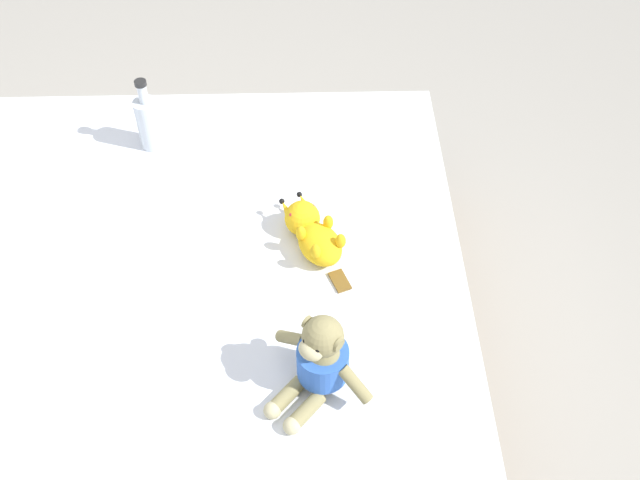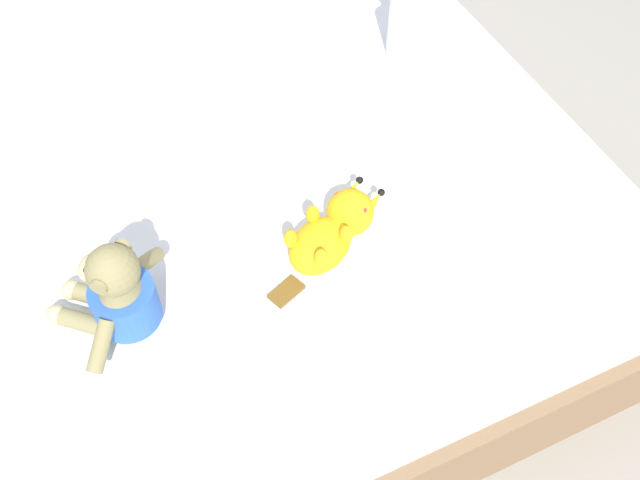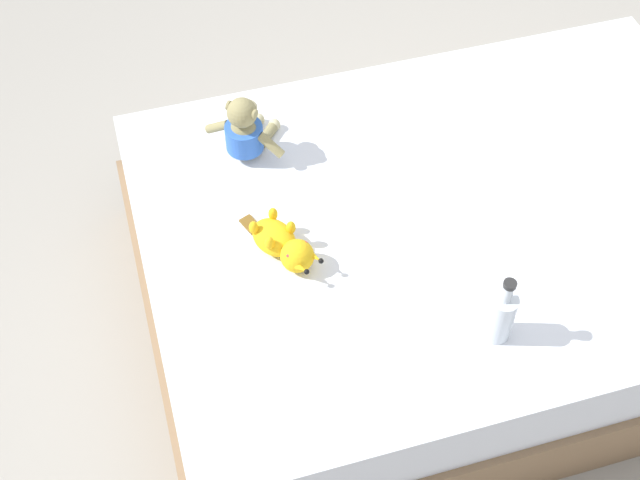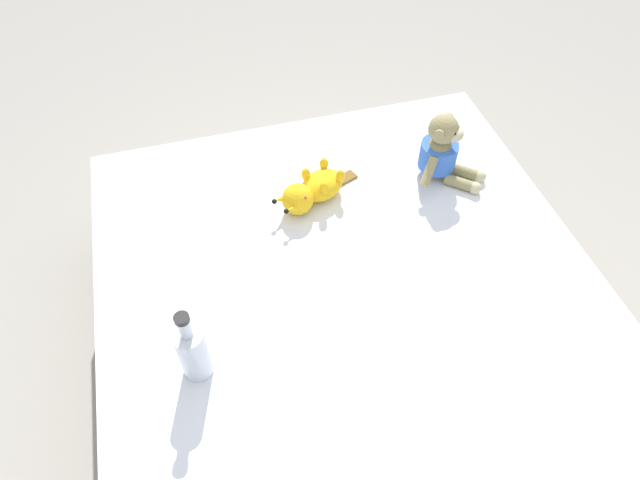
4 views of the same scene
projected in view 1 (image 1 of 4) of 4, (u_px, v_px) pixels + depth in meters
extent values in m
plane|color=#9E998E|center=(141.00, 353.00, 2.39)|extent=(16.00, 16.00, 0.00)
cube|color=#846647|center=(133.00, 329.00, 2.29)|extent=(1.46, 2.02, 0.27)
cube|color=white|center=(116.00, 280.00, 2.10)|extent=(1.41, 1.96, 0.23)
ellipsoid|color=#8E8456|center=(323.00, 363.00, 1.70)|extent=(0.15, 0.15, 0.15)
cylinder|color=blue|center=(323.00, 362.00, 1.69)|extent=(0.17, 0.17, 0.09)
sphere|color=#8E8456|center=(323.00, 336.00, 1.61)|extent=(0.10, 0.10, 0.10)
ellipsoid|color=#C1B789|center=(311.00, 350.00, 1.60)|extent=(0.08, 0.08, 0.04)
sphere|color=black|center=(318.00, 350.00, 1.58)|extent=(0.01, 0.01, 0.01)
sphere|color=black|center=(305.00, 341.00, 1.59)|extent=(0.01, 0.01, 0.01)
cylinder|color=#8E8456|center=(339.00, 345.00, 1.58)|extent=(0.03, 0.03, 0.03)
cylinder|color=#8E8456|center=(307.00, 322.00, 1.62)|extent=(0.03, 0.03, 0.03)
cylinder|color=#8E8456|center=(355.00, 384.00, 1.65)|extent=(0.09, 0.09, 0.08)
cylinder|color=#8E8456|center=(292.00, 338.00, 1.73)|extent=(0.09, 0.09, 0.08)
cylinder|color=#8E8456|center=(306.00, 411.00, 1.68)|extent=(0.10, 0.09, 0.04)
cylinder|color=#8E8456|center=(287.00, 396.00, 1.70)|extent=(0.10, 0.09, 0.04)
sphere|color=#C1B789|center=(292.00, 426.00, 1.65)|extent=(0.04, 0.04, 0.04)
sphere|color=#C1B789|center=(272.00, 410.00, 1.68)|extent=(0.04, 0.04, 0.04)
ellipsoid|color=yellow|center=(320.00, 244.00, 1.98)|extent=(0.18, 0.17, 0.08)
sphere|color=yellow|center=(302.00, 218.00, 2.03)|extent=(0.10, 0.10, 0.10)
cone|color=yellow|center=(286.00, 210.00, 2.04)|extent=(0.07, 0.06, 0.05)
sphere|color=black|center=(282.00, 201.00, 2.05)|extent=(0.02, 0.02, 0.02)
cone|color=yellow|center=(304.00, 203.00, 2.06)|extent=(0.07, 0.06, 0.05)
sphere|color=black|center=(299.00, 195.00, 2.07)|extent=(0.02, 0.02, 0.02)
sphere|color=red|center=(293.00, 215.00, 2.00)|extent=(0.02, 0.02, 0.02)
sphere|color=red|center=(312.00, 208.00, 2.02)|extent=(0.02, 0.02, 0.02)
ellipsoid|color=yellow|center=(301.00, 233.00, 1.96)|extent=(0.04, 0.04, 0.05)
ellipsoid|color=yellow|center=(328.00, 222.00, 1.98)|extent=(0.04, 0.04, 0.05)
ellipsoid|color=yellow|center=(316.00, 252.00, 1.91)|extent=(0.04, 0.04, 0.05)
ellipsoid|color=yellow|center=(341.00, 241.00, 1.94)|extent=(0.04, 0.04, 0.05)
cube|color=brown|center=(340.00, 281.00, 1.95)|extent=(0.08, 0.06, 0.01)
cylinder|color=silver|center=(150.00, 124.00, 2.25)|extent=(0.08, 0.08, 0.17)
cylinder|color=silver|center=(143.00, 94.00, 2.16)|extent=(0.03, 0.03, 0.06)
cylinder|color=black|center=(140.00, 83.00, 2.13)|extent=(0.04, 0.04, 0.01)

